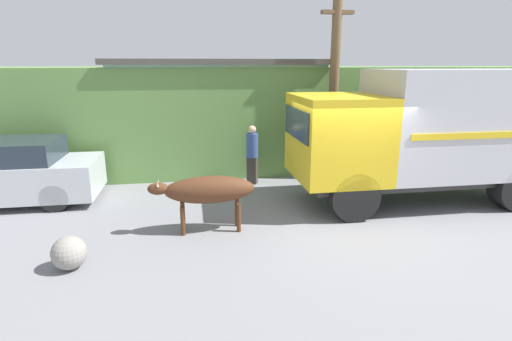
# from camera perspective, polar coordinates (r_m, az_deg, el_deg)

# --- Properties ---
(ground_plane) EXTENTS (60.00, 60.00, 0.00)m
(ground_plane) POSITION_cam_1_polar(r_m,az_deg,el_deg) (9.33, 12.86, -6.51)
(ground_plane) COLOR gray
(hillside_embankment) EXTENTS (32.00, 5.93, 3.26)m
(hillside_embankment) POSITION_cam_1_polar(r_m,az_deg,el_deg) (14.95, 3.95, 8.31)
(hillside_embankment) COLOR #608C47
(hillside_embankment) RESTS_ON ground_plane
(building_backdrop) EXTENTS (6.59, 2.70, 3.50)m
(building_backdrop) POSITION_cam_1_polar(r_m,az_deg,el_deg) (12.83, -5.32, 7.77)
(building_backdrop) COLOR #8CC69E
(building_backdrop) RESTS_ON ground_plane
(cargo_truck) EXTENTS (6.52, 2.33, 3.24)m
(cargo_truck) POSITION_cam_1_polar(r_m,az_deg,el_deg) (10.62, 23.89, 5.29)
(cargo_truck) COLOR #2D2D2D
(cargo_truck) RESTS_ON ground_plane
(brown_cow) EXTENTS (2.14, 0.57, 1.17)m
(brown_cow) POSITION_cam_1_polar(r_m,az_deg,el_deg) (8.17, -6.91, -2.84)
(brown_cow) COLOR #512D19
(brown_cow) RESTS_ON ground_plane
(parked_suv) EXTENTS (4.44, 1.81, 1.59)m
(parked_suv) POSITION_cam_1_polar(r_m,az_deg,el_deg) (11.54, -32.35, -0.35)
(parked_suv) COLOR silver
(parked_suv) RESTS_ON ground_plane
(pedestrian_on_hill) EXTENTS (0.45, 0.45, 1.69)m
(pedestrian_on_hill) POSITION_cam_1_polar(r_m,az_deg,el_deg) (11.37, -0.55, 2.65)
(pedestrian_on_hill) COLOR #38332D
(pedestrian_on_hill) RESTS_ON ground_plane
(utility_pole) EXTENTS (0.90, 0.27, 5.37)m
(utility_pole) POSITION_cam_1_polar(r_m,az_deg,el_deg) (11.84, 11.06, 11.90)
(utility_pole) COLOR brown
(utility_pole) RESTS_ON ground_plane
(roadside_rock) EXTENTS (0.58, 0.58, 0.58)m
(roadside_rock) POSITION_cam_1_polar(r_m,az_deg,el_deg) (7.53, -25.15, -10.61)
(roadside_rock) COLOR gray
(roadside_rock) RESTS_ON ground_plane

